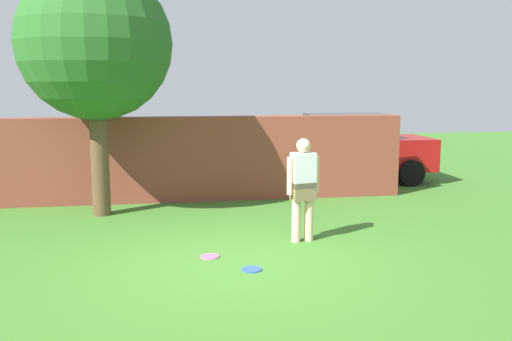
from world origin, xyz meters
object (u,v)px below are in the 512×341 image
Objects in this scene: tree at (95,45)px; frisbee_blue at (252,269)px; person at (303,185)px; car at (347,148)px; frisbee_pink at (210,257)px.

tree is 16.95× the size of frisbee_blue.
frisbee_blue is (-1.00, -1.26, -0.89)m from person.
person is at bearing -35.64° from tree.
tree reaches higher than car.
frisbee_blue is at bearing -57.56° from tree.
car is 7.12m from frisbee_pink.
person reaches higher than frisbee_blue.
frisbee_pink and frisbee_blue have the same top height.
tree is at bearing 122.44° from frisbee_blue.
car is at bearing 26.40° from tree.
frisbee_pink is (1.80, -2.98, -3.15)m from tree.
frisbee_pink is 0.82m from frisbee_blue.
person is 1.84m from frisbee_blue.
car is 15.73× the size of frisbee_blue.
person is at bearing 51.43° from frisbee_blue.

